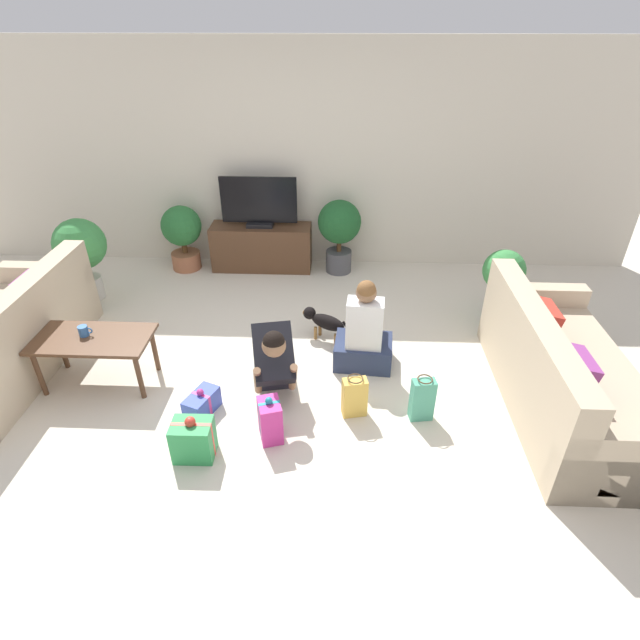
# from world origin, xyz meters

# --- Properties ---
(ground_plane) EXTENTS (16.00, 16.00, 0.00)m
(ground_plane) POSITION_xyz_m (0.00, 0.00, 0.00)
(ground_plane) COLOR beige
(wall_back) EXTENTS (8.40, 0.06, 2.60)m
(wall_back) POSITION_xyz_m (0.00, 2.63, 1.30)
(wall_back) COLOR beige
(wall_back) RESTS_ON ground_plane
(sofa_left) EXTENTS (0.91, 2.05, 0.85)m
(sofa_left) POSITION_xyz_m (-2.39, 0.13, 0.30)
(sofa_left) COLOR #C6B293
(sofa_left) RESTS_ON ground_plane
(sofa_right) EXTENTS (0.91, 2.05, 0.85)m
(sofa_right) POSITION_xyz_m (2.39, -0.12, 0.30)
(sofa_right) COLOR #C6B293
(sofa_right) RESTS_ON ground_plane
(coffee_table) EXTENTS (0.97, 0.51, 0.47)m
(coffee_table) POSITION_xyz_m (-1.49, 0.01, 0.41)
(coffee_table) COLOR brown
(coffee_table) RESTS_ON ground_plane
(tv_console) EXTENTS (1.23, 0.39, 0.56)m
(tv_console) POSITION_xyz_m (-0.41, 2.37, 0.28)
(tv_console) COLOR brown
(tv_console) RESTS_ON ground_plane
(tv) EXTENTS (0.91, 0.20, 0.60)m
(tv) POSITION_xyz_m (-0.41, 2.37, 0.83)
(tv) COLOR black
(tv) RESTS_ON tv_console
(potted_plant_corner_right) EXTENTS (0.43, 0.43, 0.77)m
(potted_plant_corner_right) POSITION_xyz_m (2.24, 1.26, 0.50)
(potted_plant_corner_right) COLOR #336B84
(potted_plant_corner_right) RESTS_ON ground_plane
(potted_plant_corner_left) EXTENTS (0.55, 0.55, 0.93)m
(potted_plant_corner_left) POSITION_xyz_m (-2.24, 1.51, 0.61)
(potted_plant_corner_left) COLOR beige
(potted_plant_corner_left) RESTS_ON ground_plane
(potted_plant_back_right) EXTENTS (0.52, 0.52, 0.91)m
(potted_plant_back_right) POSITION_xyz_m (0.56, 2.32, 0.57)
(potted_plant_back_right) COLOR #4C4C51
(potted_plant_back_right) RESTS_ON ground_plane
(potted_plant_back_left) EXTENTS (0.49, 0.49, 0.81)m
(potted_plant_back_left) POSITION_xyz_m (-1.37, 2.32, 0.48)
(potted_plant_back_left) COLOR #A36042
(potted_plant_back_left) RESTS_ON ground_plane
(person_kneeling) EXTENTS (0.46, 0.80, 0.76)m
(person_kneeling) POSITION_xyz_m (0.03, -0.01, 0.33)
(person_kneeling) COLOR #23232D
(person_kneeling) RESTS_ON ground_plane
(person_sitting) EXTENTS (0.55, 0.51, 0.89)m
(person_sitting) POSITION_xyz_m (0.81, 0.37, 0.31)
(person_sitting) COLOR #283351
(person_sitting) RESTS_ON ground_plane
(dog) EXTENTS (0.48, 0.32, 0.31)m
(dog) POSITION_xyz_m (0.43, 0.77, 0.21)
(dog) COLOR black
(dog) RESTS_ON ground_plane
(gift_box_a) EXTENTS (0.29, 0.23, 0.37)m
(gift_box_a) POSITION_xyz_m (-0.46, -0.80, 0.15)
(gift_box_a) COLOR #2D934C
(gift_box_a) RESTS_ON ground_plane
(gift_box_b) EXTENTS (0.22, 0.25, 0.40)m
(gift_box_b) POSITION_xyz_m (0.08, -0.60, 0.17)
(gift_box_b) COLOR #CC3389
(gift_box_b) RESTS_ON ground_plane
(gift_box_c) EXTENTS (0.27, 0.35, 0.24)m
(gift_box_c) POSITION_xyz_m (-0.52, -0.35, 0.10)
(gift_box_c) COLOR #3D51BC
(gift_box_c) RESTS_ON ground_plane
(gift_bag_a) EXTENTS (0.21, 0.15, 0.37)m
(gift_bag_a) POSITION_xyz_m (0.72, -0.31, 0.17)
(gift_bag_a) COLOR #E5B74C
(gift_bag_a) RESTS_ON ground_plane
(gift_bag_b) EXTENTS (0.20, 0.14, 0.40)m
(gift_bag_b) POSITION_xyz_m (1.25, -0.33, 0.19)
(gift_bag_b) COLOR #4CA384
(gift_bag_b) RESTS_ON ground_plane
(mug) EXTENTS (0.12, 0.08, 0.09)m
(mug) POSITION_xyz_m (-1.57, 0.04, 0.52)
(mug) COLOR #386BAD
(mug) RESTS_ON coffee_table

